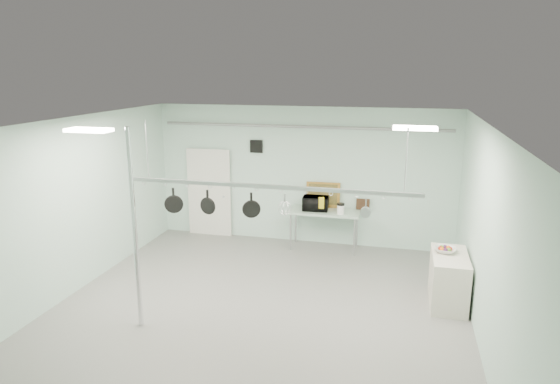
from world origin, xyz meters
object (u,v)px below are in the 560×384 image
(prep_table, at_px, (324,214))
(coffee_canister, at_px, (341,210))
(microwave, at_px, (316,203))
(skillet_left, at_px, (174,200))
(skillet_mid, at_px, (208,201))
(chrome_pole, at_px, (135,231))
(pot_rack, at_px, (269,185))
(side_cabinet, at_px, (449,279))
(fruit_bowl, at_px, (445,250))
(skillet_right, at_px, (251,205))

(prep_table, distance_m, coffee_canister, 0.46)
(prep_table, xyz_separation_m, microwave, (-0.20, -0.01, 0.23))
(prep_table, bearing_deg, skillet_left, -122.02)
(coffee_canister, distance_m, skillet_mid, 3.73)
(chrome_pole, height_order, skillet_mid, chrome_pole)
(chrome_pole, relative_size, pot_rack, 0.67)
(prep_table, height_order, side_cabinet, prep_table)
(fruit_bowl, bearing_deg, coffee_canister, 137.49)
(pot_rack, distance_m, skillet_left, 1.70)
(chrome_pole, relative_size, prep_table, 2.00)
(prep_table, distance_m, skillet_mid, 3.76)
(prep_table, bearing_deg, skillet_mid, -113.71)
(pot_rack, bearing_deg, chrome_pole, -154.65)
(chrome_pole, relative_size, microwave, 5.62)
(prep_table, distance_m, microwave, 0.31)
(chrome_pole, distance_m, prep_table, 4.85)
(skillet_right, bearing_deg, skillet_left, 159.70)
(prep_table, height_order, skillet_left, skillet_left)
(pot_rack, height_order, coffee_canister, pot_rack)
(skillet_left, relative_size, skillet_right, 1.02)
(side_cabinet, relative_size, pot_rack, 0.25)
(coffee_canister, xyz_separation_m, skillet_right, (-1.08, -3.12, 0.87))
(side_cabinet, bearing_deg, pot_rack, -159.55)
(prep_table, xyz_separation_m, fruit_bowl, (2.46, -2.08, 0.11))
(microwave, bearing_deg, skillet_mid, 65.51)
(side_cabinet, height_order, skillet_right, skillet_right)
(pot_rack, distance_m, coffee_canister, 3.44)
(prep_table, distance_m, skillet_left, 4.03)
(microwave, relative_size, fruit_bowl, 1.53)
(microwave, relative_size, skillet_left, 1.34)
(coffee_canister, height_order, fruit_bowl, coffee_canister)
(chrome_pole, distance_m, pot_rack, 2.19)
(chrome_pole, xyz_separation_m, side_cabinet, (4.85, 2.00, -1.15))
(pot_rack, height_order, fruit_bowl, pot_rack)
(pot_rack, height_order, skillet_mid, pot_rack)
(pot_rack, relative_size, skillet_mid, 12.24)
(side_cabinet, height_order, coffee_canister, coffee_canister)
(coffee_canister, bearing_deg, chrome_pole, -123.76)
(side_cabinet, relative_size, microwave, 2.11)
(microwave, distance_m, skillet_right, 3.43)
(prep_table, distance_m, fruit_bowl, 3.23)
(skillet_mid, relative_size, skillet_right, 0.94)
(chrome_pole, bearing_deg, skillet_right, 29.24)
(coffee_canister, relative_size, fruit_bowl, 0.55)
(chrome_pole, xyz_separation_m, skillet_right, (1.61, 0.90, 0.28))
(coffee_canister, relative_size, skillet_left, 0.48)
(fruit_bowl, bearing_deg, skillet_mid, -162.72)
(prep_table, bearing_deg, pot_rack, -96.91)
(fruit_bowl, xyz_separation_m, skillet_left, (-4.53, -1.22, 0.93))
(side_cabinet, bearing_deg, coffee_canister, 136.97)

